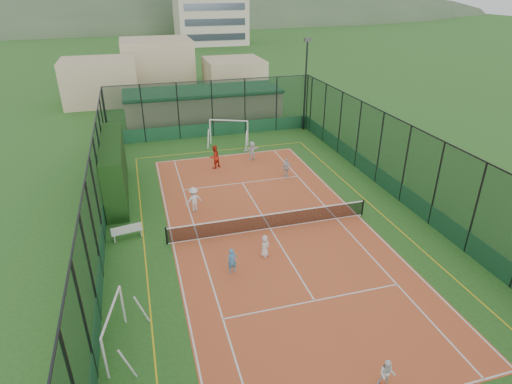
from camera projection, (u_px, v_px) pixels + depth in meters
ground at (270, 229)px, 24.29m from camera, size 300.00×300.00×0.00m
court_slab at (270, 229)px, 24.29m from camera, size 11.17×23.97×0.01m
tennis_net at (270, 220)px, 24.06m from camera, size 11.67×0.12×1.06m
perimeter_fence at (271, 189)px, 23.19m from camera, size 18.12×34.12×5.00m
floodlight_ne at (305, 86)px, 38.92m from camera, size 0.60×0.26×8.25m
clubhouse at (203, 105)px, 42.58m from camera, size 15.20×7.20×3.15m
distant_hills at (143, 21)px, 153.70m from camera, size 200.00×60.00×24.00m
hedge_left at (115, 168)px, 27.57m from camera, size 1.25×8.35×3.65m
white_bench at (127, 231)px, 23.20m from camera, size 1.68×0.73×0.91m
futsal_goal_near at (114, 330)px, 15.96m from camera, size 2.97×1.44×1.84m
futsal_goal_far at (229, 133)px, 36.39m from camera, size 3.46×2.21×2.16m
child_near_left at (265, 246)px, 21.59m from camera, size 0.68×0.68×1.19m
child_near_mid at (232, 261)px, 20.36m from camera, size 0.51×0.38×1.28m
child_near_right at (387, 374)px, 14.56m from camera, size 0.70×0.67×1.15m
child_far_left at (194, 200)px, 25.80m from camera, size 1.14×0.84×1.57m
child_far_right at (286, 168)px, 30.42m from camera, size 0.85×0.42×1.40m
child_far_back at (252, 151)px, 33.41m from camera, size 1.45×0.72×1.50m
coach at (215, 157)px, 31.87m from camera, size 1.08×1.03×1.76m
tennis_balls at (280, 218)px, 25.33m from camera, size 6.39×1.26×0.07m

